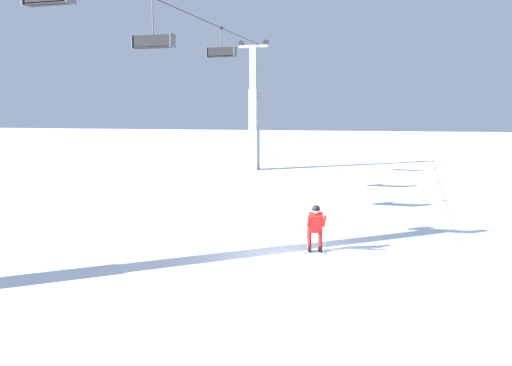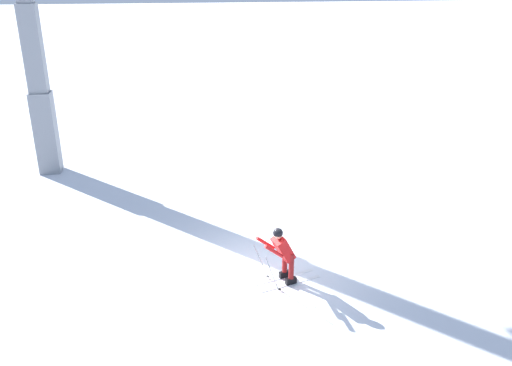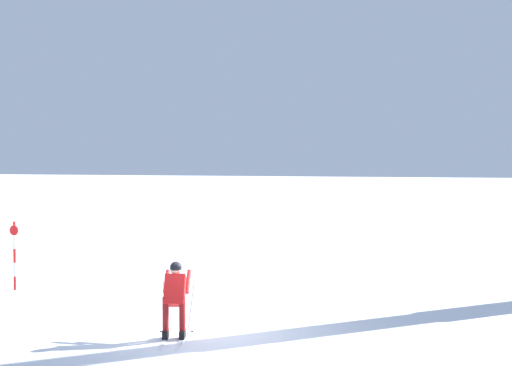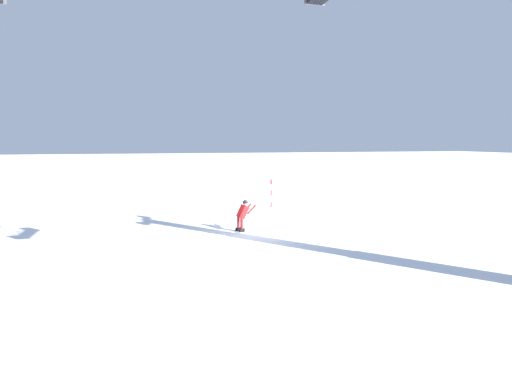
{
  "view_description": "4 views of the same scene",
  "coord_description": "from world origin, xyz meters",
  "px_view_note": "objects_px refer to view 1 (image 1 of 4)",
  "views": [
    {
      "loc": [
        -15.58,
        -3.6,
        4.28
      ],
      "look_at": [
        1.42,
        1.51,
        2.02
      ],
      "focal_mm": 37.67,
      "sensor_mm": 36.0,
      "label": 1
    },
    {
      "loc": [
        -2.09,
        -11.66,
        7.25
      ],
      "look_at": [
        0.13,
        0.79,
        2.14
      ],
      "focal_mm": 36.72,
      "sensor_mm": 36.0,
      "label": 2
    },
    {
      "loc": [
        13.46,
        4.9,
        3.67
      ],
      "look_at": [
        1.04,
        1.22,
        3.22
      ],
      "focal_mm": 47.89,
      "sensor_mm": 36.0,
      "label": 3
    },
    {
      "loc": [
        4.81,
        17.82,
        4.41
      ],
      "look_at": [
        0.22,
        0.66,
        2.52
      ],
      "focal_mm": 27.52,
      "sensor_mm": 36.0,
      "label": 4
    }
  ],
  "objects_px": {
    "lift_tower_far": "(254,117)",
    "chairlift_seat_middle": "(221,52)",
    "skier_carving_main": "(315,225)",
    "chairlift_seat_second": "(153,41)"
  },
  "relations": [
    {
      "from": "lift_tower_far",
      "to": "chairlift_seat_middle",
      "type": "bearing_deg",
      "value": 180.0
    },
    {
      "from": "lift_tower_far",
      "to": "chairlift_seat_middle",
      "type": "xyz_separation_m",
      "value": [
        -7.09,
        0.0,
        4.15
      ]
    },
    {
      "from": "skier_carving_main",
      "to": "chairlift_seat_middle",
      "type": "xyz_separation_m",
      "value": [
        16.84,
        9.31,
        7.36
      ]
    },
    {
      "from": "chairlift_seat_second",
      "to": "chairlift_seat_middle",
      "type": "relative_size",
      "value": 1.26
    },
    {
      "from": "skier_carving_main",
      "to": "chairlift_seat_middle",
      "type": "bearing_deg",
      "value": 28.95
    },
    {
      "from": "skier_carving_main",
      "to": "chairlift_seat_second",
      "type": "distance_m",
      "value": 13.79
    },
    {
      "from": "chairlift_seat_second",
      "to": "lift_tower_far",
      "type": "bearing_deg",
      "value": 0.0
    },
    {
      "from": "chairlift_seat_middle",
      "to": "skier_carving_main",
      "type": "bearing_deg",
      "value": -151.05
    },
    {
      "from": "skier_carving_main",
      "to": "lift_tower_far",
      "type": "xyz_separation_m",
      "value": [
        23.93,
        9.31,
        3.21
      ]
    },
    {
      "from": "skier_carving_main",
      "to": "lift_tower_far",
      "type": "height_order",
      "value": "lift_tower_far"
    }
  ]
}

